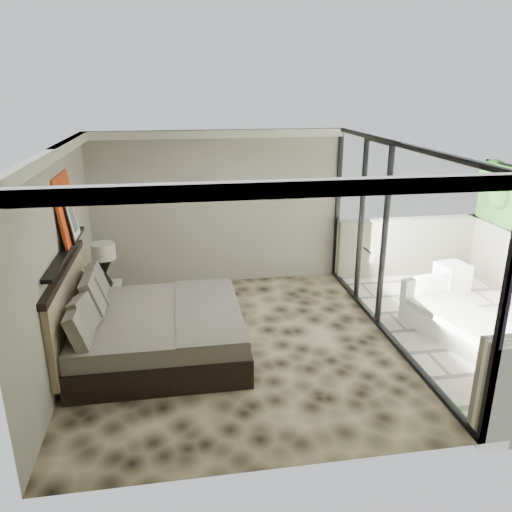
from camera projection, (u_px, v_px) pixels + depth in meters
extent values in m
plane|color=black|center=(236.00, 344.00, 7.15)|extent=(5.00, 5.00, 0.00)
cube|color=silver|center=(233.00, 147.00, 6.25)|extent=(4.50, 5.00, 0.02)
cube|color=gray|center=(218.00, 209.00, 9.02)|extent=(4.50, 0.02, 2.80)
cube|color=gray|center=(60.00, 261.00, 6.35)|extent=(0.02, 5.00, 2.80)
cube|color=white|center=(393.00, 244.00, 7.04)|extent=(0.08, 5.00, 2.80)
cube|color=beige|center=(476.00, 329.00, 7.74)|extent=(3.00, 5.00, 0.12)
cube|color=black|center=(66.00, 251.00, 6.42)|extent=(0.12, 2.20, 0.05)
cube|color=black|center=(161.00, 341.00, 6.86)|extent=(2.25, 2.14, 0.38)
cube|color=#645E53|center=(160.00, 320.00, 6.76)|extent=(2.19, 2.08, 0.24)
cube|color=#505046|center=(207.00, 309.00, 6.82)|extent=(0.86, 2.12, 0.03)
cube|color=#7B6B4E|center=(69.00, 310.00, 6.50)|extent=(0.08, 2.24, 1.07)
cube|color=black|center=(105.00, 300.00, 7.98)|extent=(0.68, 0.68, 0.52)
cone|color=black|center=(106.00, 278.00, 7.92)|extent=(0.21, 0.21, 0.19)
cone|color=black|center=(105.00, 267.00, 7.86)|extent=(0.21, 0.21, 0.19)
cylinder|color=beige|center=(103.00, 251.00, 7.77)|extent=(0.37, 0.37, 0.25)
cube|color=#B6510F|center=(66.00, 208.00, 6.62)|extent=(0.13, 0.90, 0.90)
cube|color=black|center=(72.00, 219.00, 6.68)|extent=(0.11, 0.50, 0.60)
cube|color=white|center=(452.00, 277.00, 9.01)|extent=(0.58, 0.58, 0.49)
cube|color=white|center=(461.00, 328.00, 7.31)|extent=(1.28, 1.88, 0.30)
cube|color=beige|center=(462.00, 316.00, 7.25)|extent=(1.21, 1.77, 0.09)
cube|color=white|center=(425.00, 287.00, 7.90)|extent=(0.86, 0.35, 0.38)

